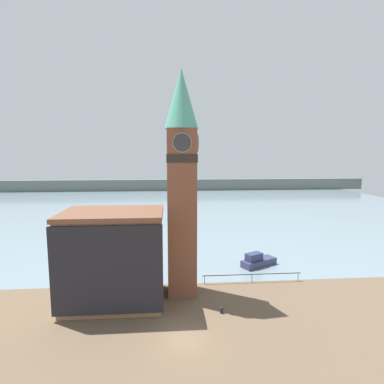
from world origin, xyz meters
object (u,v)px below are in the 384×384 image
(clock_tower, at_px, (182,178))
(mooring_bollard_near, at_px, (222,310))
(boat_near, at_px, (258,261))
(pier_building, at_px, (114,257))

(clock_tower, bearing_deg, mooring_bollard_near, -52.27)
(boat_near, relative_size, mooring_bollard_near, 8.83)
(clock_tower, bearing_deg, boat_near, 33.76)
(pier_building, bearing_deg, mooring_bollard_near, -16.17)
(clock_tower, relative_size, mooring_bollard_near, 39.34)
(pier_building, bearing_deg, boat_near, 26.20)
(clock_tower, bearing_deg, pier_building, -167.37)
(boat_near, bearing_deg, pier_building, 178.88)
(clock_tower, height_order, mooring_bollard_near, clock_tower)
(clock_tower, xyz_separation_m, boat_near, (11.38, 7.61, -12.84))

